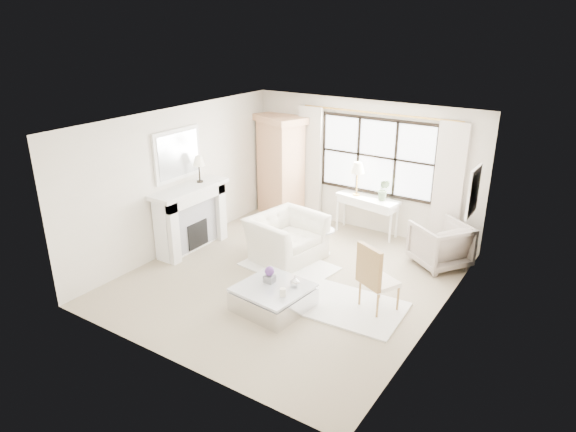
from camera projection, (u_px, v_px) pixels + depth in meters
name	position (u px, v px, depth m)	size (l,w,h in m)	color
floor	(290.00, 278.00, 8.85)	(5.50, 5.50, 0.00)	tan
ceiling	(290.00, 122.00, 7.86)	(5.50, 5.50, 0.00)	white
wall_back	(363.00, 166.00, 10.50)	(5.00, 5.00, 0.00)	beige
wall_front	(166.00, 270.00, 6.21)	(5.00, 5.00, 0.00)	silver
wall_left	(178.00, 180.00, 9.63)	(5.50, 5.50, 0.00)	silver
wall_right	(441.00, 239.00, 7.08)	(5.50, 5.50, 0.00)	beige
window_pane	(377.00, 156.00, 10.24)	(2.40, 0.02, 1.50)	white
window_frame	(377.00, 157.00, 10.23)	(2.50, 0.04, 1.50)	black
curtain_rod	(378.00, 113.00, 9.87)	(0.04, 0.04, 3.30)	#B2853D
curtain_left	(310.00, 164.00, 11.07)	(0.55, 0.10, 2.47)	beige
curtain_right	(448.00, 188.00, 9.54)	(0.55, 0.10, 2.47)	beige
fireplace	(190.00, 217.00, 9.77)	(0.58, 1.66, 1.26)	white
mirror_frame	(177.00, 154.00, 9.44)	(0.05, 1.15, 0.95)	white
mirror_glass	(179.00, 155.00, 9.42)	(0.02, 1.00, 0.80)	silver
art_frame	(474.00, 192.00, 8.35)	(0.04, 0.62, 0.82)	white
art_canvas	(472.00, 191.00, 8.36)	(0.01, 0.52, 0.72)	beige
mantel_lamp	(199.00, 162.00, 9.64)	(0.22, 0.22, 0.51)	black
armoire	(280.00, 166.00, 11.30)	(1.30, 1.06, 2.24)	tan
console_table	(367.00, 216.00, 10.51)	(1.36, 0.66, 0.80)	white
console_lamp	(358.00, 169.00, 10.29)	(0.28, 0.28, 0.69)	#B88E40
orchid_plant	(384.00, 190.00, 10.11)	(0.24, 0.20, 0.44)	#536A47
side_table	(324.00, 238.00, 9.62)	(0.40, 0.40, 0.51)	white
rug_left	(289.00, 266.00, 9.23)	(1.56, 1.10, 0.03)	white
rug_right	(351.00, 308.00, 7.92)	(1.58, 1.18, 0.03)	white
club_armchair	(286.00, 238.00, 9.44)	(1.26, 1.10, 0.82)	white
wingback_chair	(440.00, 244.00, 9.17)	(0.87, 0.89, 0.81)	#A5978B
french_chair	(378.00, 291.00, 7.80)	(0.64, 0.65, 1.08)	#AE8349
coffee_table	(273.00, 298.00, 7.87)	(1.10, 1.10, 0.38)	silver
planter_box	(270.00, 279.00, 7.91)	(0.15, 0.15, 0.11)	slate
planter_flowers	(270.00, 271.00, 7.87)	(0.15, 0.15, 0.15)	#59317B
pillar_candle	(283.00, 292.00, 7.52)	(0.09, 0.09, 0.12)	#EDE5CF
coffee_vase	(295.00, 281.00, 7.79)	(0.15, 0.15, 0.16)	silver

